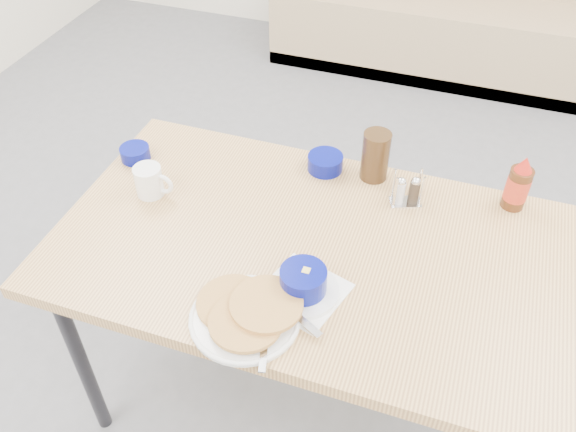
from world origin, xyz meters
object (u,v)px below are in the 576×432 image
(grits_setting, at_px, (303,284))
(condiment_caddy, at_px, (407,192))
(butter_bowl, at_px, (325,163))
(amber_tumbler, at_px, (375,156))
(dining_table, at_px, (312,261))
(creamer_bowl, at_px, (135,153))
(pancake_plate, at_px, (247,314))
(syrup_bottle, at_px, (518,185))
(booth_bench, at_px, (436,10))
(coffee_mug, at_px, (150,181))

(grits_setting, distance_m, condiment_caddy, 0.46)
(butter_bowl, xyz_separation_m, amber_tumbler, (0.15, 0.01, 0.05))
(dining_table, relative_size, creamer_bowl, 15.14)
(pancake_plate, xyz_separation_m, syrup_bottle, (0.57, 0.63, 0.06))
(creamer_bowl, bearing_deg, butter_bowl, 13.92)
(dining_table, distance_m, grits_setting, 0.20)
(grits_setting, bearing_deg, pancake_plate, -130.26)
(booth_bench, height_order, coffee_mug, booth_bench)
(pancake_plate, height_order, syrup_bottle, syrup_bottle)
(coffee_mug, bearing_deg, pancake_plate, -37.74)
(coffee_mug, height_order, creamer_bowl, coffee_mug)
(creamer_bowl, distance_m, amber_tumbler, 0.75)
(coffee_mug, relative_size, syrup_bottle, 0.69)
(amber_tumbler, height_order, syrup_bottle, syrup_bottle)
(coffee_mug, bearing_deg, syrup_bottle, 16.08)
(condiment_caddy, bearing_deg, grits_setting, -133.71)
(dining_table, distance_m, condiment_caddy, 0.34)
(pancake_plate, xyz_separation_m, amber_tumbler, (0.16, 0.63, 0.06))
(booth_bench, distance_m, dining_table, 2.56)
(coffee_mug, distance_m, condiment_caddy, 0.74)
(grits_setting, bearing_deg, dining_table, 99.03)
(pancake_plate, relative_size, syrup_bottle, 1.54)
(pancake_plate, relative_size, creamer_bowl, 2.88)
(butter_bowl, distance_m, condiment_caddy, 0.27)
(booth_bench, distance_m, condiment_caddy, 2.33)
(amber_tumbler, bearing_deg, grits_setting, -96.72)
(booth_bench, bearing_deg, condiment_caddy, -84.93)
(booth_bench, bearing_deg, pancake_plate, -91.51)
(syrup_bottle, bearing_deg, pancake_plate, -132.23)
(booth_bench, bearing_deg, coffee_mug, -101.61)
(amber_tumbler, bearing_deg, dining_table, -104.28)
(pancake_plate, height_order, condiment_caddy, condiment_caddy)
(dining_table, relative_size, amber_tumbler, 8.99)
(booth_bench, relative_size, condiment_caddy, 17.69)
(coffee_mug, height_order, grits_setting, coffee_mug)
(creamer_bowl, bearing_deg, booth_bench, 74.77)
(dining_table, bearing_deg, booth_bench, 90.00)
(booth_bench, height_order, syrup_bottle, booth_bench)
(butter_bowl, height_order, amber_tumbler, amber_tumbler)
(syrup_bottle, bearing_deg, coffee_mug, -163.92)
(pancake_plate, bearing_deg, creamer_bowl, 140.19)
(booth_bench, distance_m, amber_tumbler, 2.25)
(booth_bench, xyz_separation_m, butter_bowl, (-0.06, -2.21, 0.43))
(dining_table, xyz_separation_m, butter_bowl, (-0.06, 0.33, 0.09))
(condiment_caddy, height_order, syrup_bottle, syrup_bottle)
(grits_setting, distance_m, butter_bowl, 0.50)
(dining_table, height_order, coffee_mug, coffee_mug)
(coffee_mug, distance_m, creamer_bowl, 0.19)
(coffee_mug, xyz_separation_m, syrup_bottle, (1.01, 0.29, 0.03))
(booth_bench, bearing_deg, amber_tumbler, -87.74)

